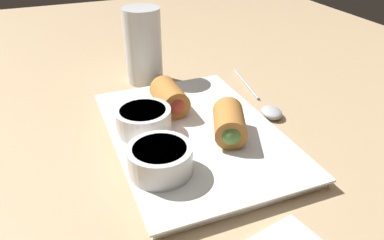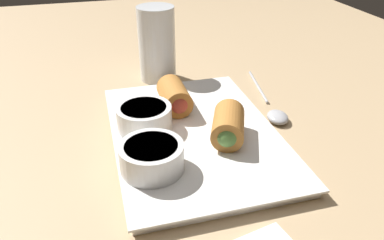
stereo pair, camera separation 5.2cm
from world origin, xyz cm
name	(u,v)px [view 2 (the right image)]	position (x,y,z in cm)	size (l,w,h in cm)	color
table_surface	(191,139)	(0.00, 0.00, 1.00)	(180.00, 140.00, 2.00)	tan
serving_plate	(192,135)	(-1.43, 0.25, 2.76)	(32.89, 22.62, 1.50)	white
roll_front_left	(228,126)	(-5.04, -3.76, 5.63)	(8.21, 6.69, 4.27)	#B77533
roll_front_right	(175,97)	(5.28, 1.14, 5.63)	(7.86, 4.29, 4.27)	#B77533
dipping_bowl_near	(144,117)	(1.03, 6.57, 5.35)	(7.80, 7.80, 3.40)	white
dipping_bowl_far	(152,156)	(-8.59, 7.21, 5.35)	(7.80, 7.80, 3.40)	white
spoon	(275,112)	(1.61, -14.20, 2.66)	(20.88, 5.35, 1.45)	#B2B2B7
drinking_glass	(157,44)	(21.00, 0.83, 8.83)	(6.80, 6.80, 13.67)	silver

